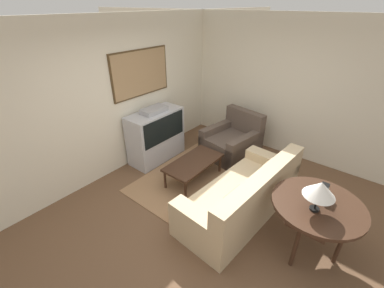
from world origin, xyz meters
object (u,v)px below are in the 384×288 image
coffee_table (194,163)px  armchair (232,142)px  table_lamp (320,189)px  mantel_clock (323,191)px  tv (156,135)px  console_table (318,208)px  couch (243,197)px

coffee_table → armchair: bearing=-3.2°
table_lamp → mantel_clock: (0.30, -0.00, -0.21)m
armchair → table_lamp: size_ratio=2.91×
coffee_table → tv: bearing=83.5°
armchair → console_table: (-1.40, -2.00, 0.39)m
console_table → table_lamp: 0.38m
armchair → coffee_table: 1.19m
mantel_clock → table_lamp: bearing=179.8°
coffee_table → table_lamp: (-0.35, -2.05, 0.69)m
couch → console_table: bearing=91.9°
console_table → mantel_clock: 0.22m
tv → table_lamp: (-0.47, -3.11, 0.53)m
table_lamp → coffee_table: bearing=80.3°
console_table → mantel_clock: bearing=5.0°
table_lamp → armchair: bearing=52.3°
couch → mantel_clock: size_ratio=13.08×
tv → mantel_clock: 3.14m
mantel_clock → console_table: bearing=-175.0°
armchair → mantel_clock: 2.40m
tv → couch: bearing=-98.1°
couch → console_table: couch is taller
tv → coffee_table: 1.08m
tv → mantel_clock: (-0.17, -3.11, 0.32)m
tv → couch: 2.18m
couch → armchair: (1.37, 1.03, -0.01)m
coffee_table → table_lamp: bearing=-99.7°
console_table → mantel_clock: (0.16, 0.01, 0.15)m
tv → table_lamp: 3.19m
couch → console_table: 1.05m
couch → table_lamp: size_ratio=5.54×
armchair → couch: bearing=-44.3°
tv → couch: size_ratio=0.53×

